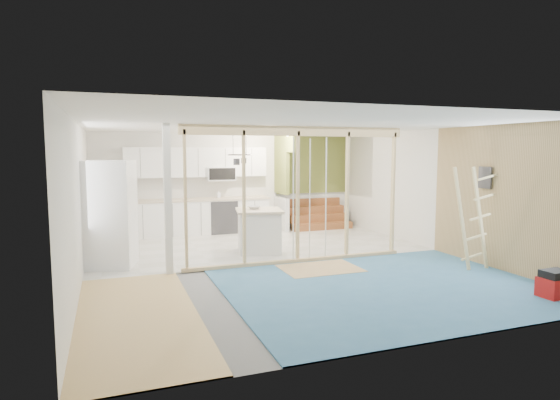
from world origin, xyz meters
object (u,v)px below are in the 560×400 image
object	(u,v)px
island	(259,231)
ladder	(473,218)
toolbox	(555,285)
fridge	(110,214)

from	to	relation	value
island	ladder	bearing A→B (deg)	-29.90
toolbox	ladder	xyz separation A→B (m)	(0.01, 1.67, 0.75)
island	toolbox	distance (m)	5.41
toolbox	ladder	bearing A→B (deg)	88.63
fridge	toolbox	size ratio (longest dim) A/B	4.44
island	ladder	size ratio (longest dim) A/B	0.60
fridge	island	world-z (taller)	fridge
toolbox	ladder	distance (m)	1.83
toolbox	island	bearing A→B (deg)	123.92
island	ladder	world-z (taller)	ladder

